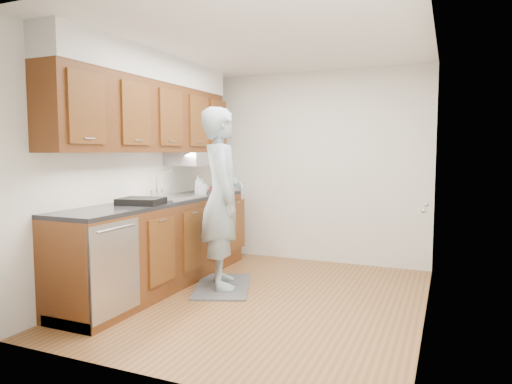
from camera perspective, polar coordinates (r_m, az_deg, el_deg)
floor at (r=4.66m, az=1.00°, el=-13.19°), size 3.50×3.50×0.00m
ceiling at (r=4.54m, az=1.05°, el=18.31°), size 3.50×3.50×0.00m
wall_left at (r=5.18m, az=-14.56°, el=2.59°), size 0.02×3.50×2.50m
wall_right at (r=4.11m, az=20.82°, el=1.81°), size 0.02×3.50×2.50m
wall_back at (r=6.08m, az=7.23°, el=3.06°), size 3.00×0.02×2.50m
counter at (r=5.09m, az=-11.69°, el=-6.02°), size 0.64×2.80×1.30m
upper_cabinets at (r=5.13m, az=-12.91°, el=10.42°), size 0.47×2.80×1.21m
closet_door at (r=4.42m, az=20.73°, el=-0.90°), size 0.02×1.22×2.05m
floor_mat at (r=5.04m, az=-4.19°, el=-11.66°), size 0.87×1.10×0.02m
person at (r=4.84m, az=-4.27°, el=0.77°), size 0.84×0.92×2.16m
soap_bottle_a at (r=5.56m, az=-7.23°, el=0.90°), size 0.12×0.12×0.24m
soap_bottle_b at (r=5.50m, az=-6.85°, el=0.67°), size 0.13×0.13×0.20m
soap_bottle_c at (r=5.71m, az=-6.64°, el=0.69°), size 0.19×0.19×0.17m
soda_can at (r=5.55m, az=-5.45°, el=0.23°), size 0.08×0.08×0.11m
dish_rack at (r=4.64m, az=-14.15°, el=-1.11°), size 0.47×0.42×0.06m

